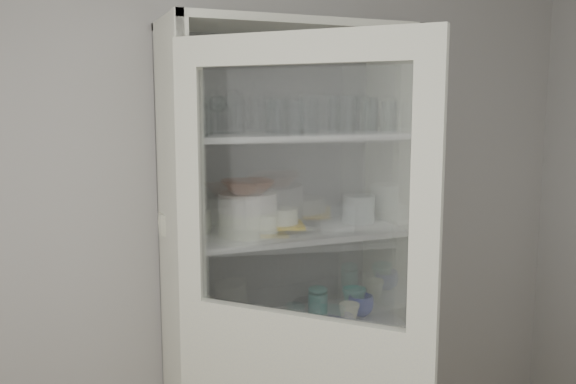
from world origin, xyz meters
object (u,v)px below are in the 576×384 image
object	(u,v)px
goblet_0	(218,113)
goblet_2	(288,113)
white_ramekin	(280,216)
pantry_cabinet	(283,299)
goblet_3	(362,111)
plate_stack_front	(248,223)
mug_teal	(354,299)
measuring_cups	(275,327)
plate_stack_back	(185,222)
terracotta_bowl	(248,187)
goblet_1	(235,110)
glass_platter	(280,229)
grey_bowl_stack	(359,209)
cupboard_door	(298,380)
yellow_trivet	(280,225)
cream_bowl	(248,202)
mug_blue	(361,305)
white_canister	(200,317)
teal_jar	(318,301)
mug_white	(349,313)

from	to	relation	value
goblet_0	goblet_2	world-z (taller)	goblet_0
white_ramekin	pantry_cabinet	bearing A→B (deg)	61.96
goblet_3	plate_stack_front	world-z (taller)	goblet_3
mug_teal	measuring_cups	xyz separation A→B (m)	(-0.43, -0.12, -0.03)
plate_stack_front	plate_stack_back	xyz separation A→B (m)	(-0.22, 0.15, -0.01)
terracotta_bowl	goblet_0	bearing A→B (deg)	117.80
goblet_1	glass_platter	size ratio (longest dim) A/B	0.62
grey_bowl_stack	goblet_2	bearing A→B (deg)	171.95
goblet_0	goblet_2	distance (m)	0.30
cupboard_door	plate_stack_back	world-z (taller)	cupboard_door
yellow_trivet	goblet_1	bearing A→B (deg)	141.56
cream_bowl	glass_platter	bearing A→B (deg)	11.92
pantry_cabinet	plate_stack_front	xyz separation A→B (m)	(-0.19, -0.10, 0.37)
goblet_2	mug_blue	bearing A→B (deg)	-22.38
goblet_2	measuring_cups	xyz separation A→B (m)	(-0.13, -0.17, -0.86)
goblet_1	yellow_trivet	world-z (taller)	goblet_1
pantry_cabinet	mug_blue	bearing A→B (deg)	-18.51
plate_stack_back	grey_bowl_stack	world-z (taller)	grey_bowl_stack
pantry_cabinet	grey_bowl_stack	world-z (taller)	pantry_cabinet
cupboard_door	mug_teal	size ratio (longest dim) A/B	18.38
yellow_trivet	white_ramekin	xyz separation A→B (m)	(0.00, 0.00, 0.04)
mug_teal	yellow_trivet	bearing A→B (deg)	-168.16
mug_blue	measuring_cups	bearing A→B (deg)	-154.97
goblet_3	mug_teal	world-z (taller)	goblet_3
white_canister	teal_jar	bearing A→B (deg)	5.96
white_canister	plate_stack_back	bearing A→B (deg)	105.88
goblet_3	yellow_trivet	bearing A→B (deg)	-163.53
terracotta_bowl	teal_jar	world-z (taller)	terracotta_bowl
white_ramekin	mug_white	world-z (taller)	white_ramekin
plate_stack_front	grey_bowl_stack	xyz separation A→B (m)	(0.54, 0.07, 0.01)
mug_blue	mug_teal	size ratio (longest dim) A/B	1.03
cream_bowl	goblet_0	bearing A→B (deg)	117.80
terracotta_bowl	white_canister	bearing A→B (deg)	166.76
pantry_cabinet	terracotta_bowl	xyz separation A→B (m)	(-0.19, -0.10, 0.52)
yellow_trivet	white_canister	xyz separation A→B (m)	(-0.34, 0.01, -0.35)
plate_stack_back	mug_blue	xyz separation A→B (m)	(0.74, -0.15, -0.40)
cream_bowl	plate_stack_front	bearing A→B (deg)	0.00
mug_teal	teal_jar	world-z (taller)	teal_jar
grey_bowl_stack	plate_stack_front	bearing A→B (deg)	-172.50
plate_stack_front	pantry_cabinet	bearing A→B (deg)	28.70
goblet_3	yellow_trivet	distance (m)	0.66
pantry_cabinet	mug_teal	world-z (taller)	pantry_cabinet
cupboard_door	cream_bowl	xyz separation A→B (m)	(0.00, 0.51, 0.52)
teal_jar	mug_white	bearing A→B (deg)	-69.64
white_ramekin	teal_jar	world-z (taller)	white_ramekin
cupboard_door	goblet_2	distance (m)	1.10
cupboard_door	yellow_trivet	bearing A→B (deg)	121.12
cupboard_door	plate_stack_front	world-z (taller)	cupboard_door
plate_stack_back	yellow_trivet	xyz separation A→B (m)	(0.37, -0.12, -0.02)
white_ramekin	grey_bowl_stack	bearing A→B (deg)	5.74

